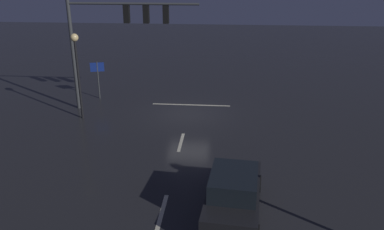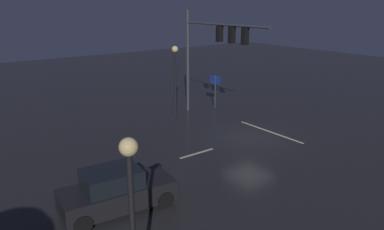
{
  "view_description": "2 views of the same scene",
  "coord_description": "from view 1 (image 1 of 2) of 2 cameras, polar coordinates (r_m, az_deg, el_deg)",
  "views": [
    {
      "loc": [
        -2.12,
        21.68,
        8.24
      ],
      "look_at": [
        -0.78,
        6.52,
        2.46
      ],
      "focal_mm": 36.22,
      "sensor_mm": 36.0,
      "label": 1
    },
    {
      "loc": [
        -14.38,
        15.1,
        7.67
      ],
      "look_at": [
        -0.62,
        4.78,
        2.43
      ],
      "focal_mm": 34.57,
      "sensor_mm": 36.0,
      "label": 2
    }
  ],
  "objects": [
    {
      "name": "ground_plane",
      "position": [
        23.29,
        -0.51,
        0.09
      ],
      "size": [
        80.0,
        80.0,
        0.0
      ],
      "primitive_type": "plane",
      "color": "#232326"
    },
    {
      "name": "traffic_signal_assembly",
      "position": [
        23.36,
        -11.24,
        12.58
      ],
      "size": [
        7.66,
        0.47,
        7.2
      ],
      "color": "#383A3D",
      "rests_on": "ground_plane"
    },
    {
      "name": "lane_dash_far",
      "position": [
        19.62,
        -1.63,
        -4.03
      ],
      "size": [
        0.16,
        2.2,
        0.01
      ],
      "primitive_type": "cube",
      "rotation": [
        0.0,
        0.0,
        1.57
      ],
      "color": "beige",
      "rests_on": "ground_plane"
    },
    {
      "name": "lane_dash_mid",
      "position": [
        14.45,
        -4.43,
        -14.03
      ],
      "size": [
        0.16,
        2.2,
        0.01
      ],
      "primitive_type": "cube",
      "rotation": [
        0.0,
        0.0,
        1.57
      ],
      "color": "beige",
      "rests_on": "ground_plane"
    },
    {
      "name": "stop_bar",
      "position": [
        24.92,
        -0.12,
        1.51
      ],
      "size": [
        5.0,
        0.16,
        0.01
      ],
      "primitive_type": "cube",
      "color": "beige",
      "rests_on": "ground_plane"
    },
    {
      "name": "car_approaching",
      "position": [
        13.99,
        6.13,
        -11.47
      ],
      "size": [
        2.26,
        4.5,
        1.7
      ],
      "color": "black",
      "rests_on": "ground_plane"
    },
    {
      "name": "street_lamp_right_kerb",
      "position": [
        22.64,
        -16.61,
        7.76
      ],
      "size": [
        0.44,
        0.44,
        4.93
      ],
      "color": "black",
      "rests_on": "ground_plane"
    },
    {
      "name": "route_sign",
      "position": [
        26.47,
        -13.73,
        6.14
      ],
      "size": [
        0.88,
        0.32,
        2.5
      ],
      "color": "#383A3D",
      "rests_on": "ground_plane"
    }
  ]
}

